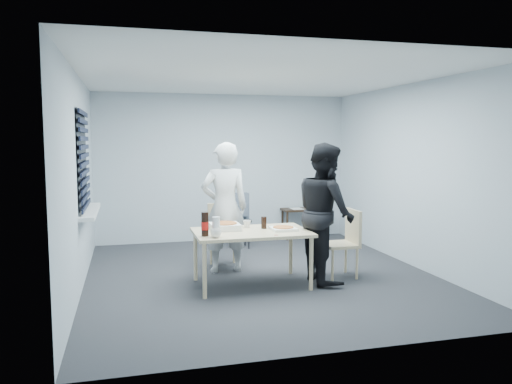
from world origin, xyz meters
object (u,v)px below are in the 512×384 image
object	(u,v)px
stool	(239,225)
soda_bottle	(205,225)
chair_right	(346,238)
backpack	(239,206)
mug_b	(247,224)
dining_table	(251,236)
side_table	(304,213)
chair_far	(223,230)
person_black	(325,212)
mug_a	(216,233)
person_white	(225,208)

from	to	relation	value
stool	soda_bottle	size ratio (longest dim) A/B	1.73
chair_right	soda_bottle	bearing A→B (deg)	-172.21
backpack	soda_bottle	bearing A→B (deg)	-131.45
stool	mug_b	size ratio (longest dim) A/B	4.87
dining_table	side_table	distance (m)	3.16
chair_far	backpack	xyz separation A→B (m)	(0.47, 1.07, 0.19)
person_black	stool	world-z (taller)	person_black
dining_table	side_table	world-z (taller)	dining_table
stool	mug_a	distance (m)	2.63
side_table	stool	xyz separation A→B (m)	(-1.34, -0.52, -0.09)
dining_table	backpack	distance (m)	2.17
dining_table	stool	bearing A→B (deg)	81.35
person_white	person_black	world-z (taller)	same
stool	dining_table	bearing A→B (deg)	-98.65
side_table	mug_a	world-z (taller)	mug_a
chair_right	stool	size ratio (longest dim) A/B	1.83
side_table	soda_bottle	xyz separation A→B (m)	(-2.27, -2.86, 0.35)
person_black	mug_a	xyz separation A→B (m)	(-1.46, -0.28, -0.15)
mug_b	soda_bottle	size ratio (longest dim) A/B	0.36
stool	backpack	distance (m)	0.32
stool	mug_b	world-z (taller)	mug_b
backpack	soda_bottle	xyz separation A→B (m)	(-0.93, -2.33, 0.12)
chair_far	side_table	world-z (taller)	chair_far
chair_far	person_white	xyz separation A→B (m)	(-0.05, -0.35, 0.37)
stool	person_black	bearing A→B (deg)	-73.94
person_black	side_table	world-z (taller)	person_black
side_table	mug_a	xyz separation A→B (m)	(-2.17, -2.99, 0.27)
person_white	person_black	xyz separation A→B (m)	(1.15, -0.76, 0.00)
side_table	backpack	bearing A→B (deg)	-158.46
chair_far	mug_b	world-z (taller)	chair_far
backpack	mug_a	size ratio (longest dim) A/B	3.52
side_table	chair_far	bearing A→B (deg)	-138.54
person_black	mug_b	xyz separation A→B (m)	(-0.96, 0.28, -0.15)
person_white	person_black	size ratio (longest dim) A/B	1.00
side_table	person_white	bearing A→B (deg)	-133.61
chair_right	mug_a	distance (m)	1.85
side_table	mug_b	xyz separation A→B (m)	(-1.67, -2.43, 0.27)
mug_b	chair_right	bearing A→B (deg)	-7.24
dining_table	soda_bottle	xyz separation A→B (m)	(-0.60, -0.19, 0.20)
dining_table	stool	size ratio (longest dim) A/B	2.89
chair_right	mug_b	xyz separation A→B (m)	(-1.30, 0.17, 0.22)
chair_far	mug_a	world-z (taller)	chair_far
chair_far	mug_a	xyz separation A→B (m)	(-0.35, -1.38, 0.22)
chair_right	person_black	xyz separation A→B (m)	(-0.34, -0.11, 0.37)
dining_table	mug_a	size ratio (longest dim) A/B	11.44
stool	chair_far	bearing A→B (deg)	-113.55
person_white	soda_bottle	xyz separation A→B (m)	(-0.41, -0.91, -0.07)
stool	backpack	world-z (taller)	backpack
person_white	stool	world-z (taller)	person_white
chair_right	backpack	world-z (taller)	backpack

